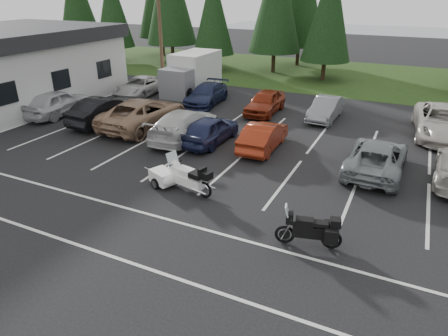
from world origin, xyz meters
The scene contains 24 objects.
ground centered at (0.00, 0.00, 0.00)m, with size 120.00×120.00×0.00m, color black.
grass_strip centered at (0.00, 24.00, 0.01)m, with size 80.00×16.00×0.01m, color #193410.
lake_water centered at (4.00, 55.00, 0.00)m, with size 70.00×50.00×0.02m, color slate.
utility_pole centered at (-10.00, 12.00, 4.70)m, with size 1.60×0.26×9.00m.
box_truck centered at (-8.00, 12.50, 1.45)m, with size 2.40×5.60×2.90m, color silver, non-canonical shape.
stall_markings centered at (0.00, 2.00, 0.00)m, with size 32.00×16.00×0.01m, color silver.
conifer_1 centered at (-22.00, 21.20, 5.39)m, with size 3.96×3.96×9.22m.
conifer_3 centered at (-10.50, 21.40, 5.27)m, with size 3.87×3.87×9.02m.
conifer_5 centered at (0.00, 21.60, 5.63)m, with size 4.14×4.14×9.63m.
car_near_0 centered at (-12.57, 4.04, 0.80)m, with size 1.89×4.71×1.60m, color silver.
car_near_1 centered at (-8.74, 4.02, 0.79)m, with size 1.67×4.80×1.58m, color black.
car_near_2 centered at (-6.32, 4.42, 0.83)m, with size 2.74×5.95×1.65m, color #977357.
car_near_3 centered at (-3.24, 3.87, 0.76)m, with size 2.14×5.27×1.53m, color #BDBCBA.
car_near_4 centered at (-1.74, 3.83, 0.71)m, with size 1.67×4.16×1.42m, color #1B2144.
car_near_5 centered at (1.05, 4.22, 0.67)m, with size 1.42×4.09×1.35m, color maroon.
car_near_6 centered at (6.42, 3.78, 0.69)m, with size 2.29×4.97×1.38m, color slate.
car_far_0 centered at (-10.96, 10.41, 0.67)m, with size 2.22×4.82×1.34m, color #BABAB7.
car_far_1 centered at (-5.41, 10.35, 0.68)m, with size 1.89×4.66×1.35m, color #1A2142.
car_far_2 centered at (-1.03, 10.06, 0.72)m, with size 1.71×4.24×1.44m, color maroon.
car_far_3 centered at (2.73, 10.46, 0.66)m, with size 1.40×4.01×1.32m, color slate.
car_far_4 centered at (9.07, 10.00, 0.82)m, with size 2.72×5.90×1.64m, color beige.
touring_motorcycle centered at (-0.02, -1.33, 0.73)m, with size 2.65×0.81×1.47m, color white, non-canonical shape.
cargo_trailer centered at (-1.17, -1.38, 0.34)m, with size 1.48×0.83×0.68m, color white, non-canonical shape.
adventure_motorcycle centered at (5.20, -2.89, 0.69)m, with size 2.27×0.79×1.38m, color black, non-canonical shape.
Camera 1 is at (7.35, -13.37, 7.41)m, focal length 32.00 mm.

